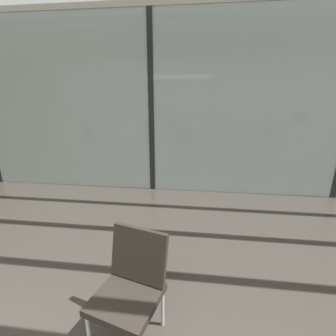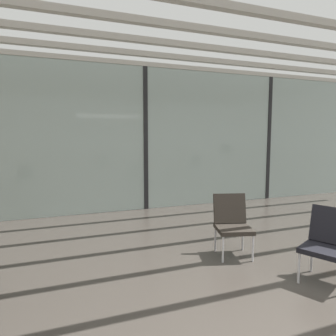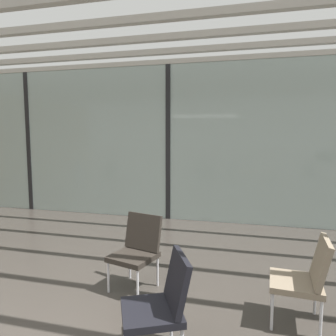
{
  "view_description": "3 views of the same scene",
  "coord_description": "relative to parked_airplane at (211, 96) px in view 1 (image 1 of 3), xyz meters",
  "views": [
    {
      "loc": [
        0.88,
        0.61,
        1.9
      ],
      "look_at": [
        0.37,
        4.72,
        0.61
      ],
      "focal_mm": 25.48,
      "sensor_mm": 36.0,
      "label": 1
    },
    {
      "loc": [
        -1.94,
        -1.56,
        1.72
      ],
      "look_at": [
        1.56,
        7.88,
        0.65
      ],
      "focal_mm": 31.9,
      "sensor_mm": 36.0,
      "label": 2
    },
    {
      "loc": [
        1.69,
        -1.38,
        1.86
      ],
      "look_at": [
        0.06,
        4.91,
        1.15
      ],
      "focal_mm": 33.58,
      "sensor_mm": 36.0,
      "label": 3
    }
  ],
  "objects": [
    {
      "name": "lounge_chair_1",
      "position": [
        -0.97,
        -9.16,
        -1.32
      ],
      "size": [
        0.6,
        0.63,
        0.87
      ],
      "rotation": [
        0.0,
        0.0,
        6.02
      ],
      "color": "#28231E",
      "rests_on": "ground"
    },
    {
      "name": "glass_curtain_wall",
      "position": [
        -1.39,
        -6.04,
        -0.16
      ],
      "size": [
        14.0,
        0.08,
        3.31
      ],
      "primitive_type": "cube",
      "color": "#A3B7B2",
      "rests_on": "ground"
    },
    {
      "name": "window_mullion_1",
      "position": [
        -1.39,
        -6.04,
        -0.16
      ],
      "size": [
        0.1,
        0.12,
        3.31
      ],
      "primitive_type": "cube",
      "color": "black",
      "rests_on": "ground"
    },
    {
      "name": "parked_airplane",
      "position": [
        0.0,
        0.0,
        0.0
      ],
      "size": [
        13.18,
        3.63,
        3.63
      ],
      "color": "#B2BCD6",
      "rests_on": "ground"
    }
  ]
}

